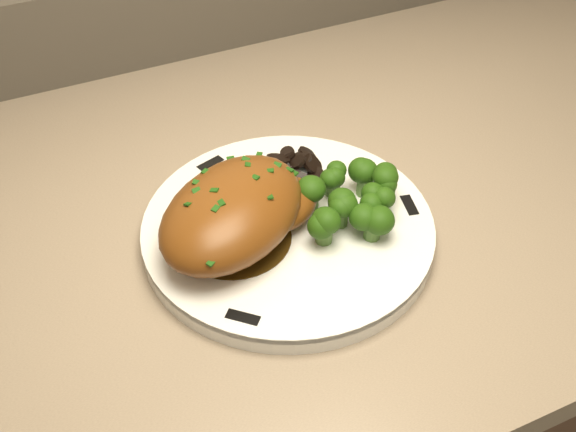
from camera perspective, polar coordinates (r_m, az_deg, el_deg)
name	(u,v)px	position (r m, az deg, el deg)	size (l,w,h in m)	color
plate	(288,231)	(0.71, 0.00, -1.16)	(0.29, 0.29, 0.02)	white
rim_accent_0	(210,164)	(0.78, -6.15, 4.13)	(0.03, 0.01, 0.00)	black
rim_accent_1	(243,318)	(0.62, -3.58, -8.01)	(0.03, 0.01, 0.00)	black
rim_accent_2	(409,205)	(0.73, 9.57, 0.83)	(0.03, 0.01, 0.00)	black
gravy_pool	(234,238)	(0.69, -4.29, -1.71)	(0.11, 0.11, 0.00)	#352209
chicken_breast	(238,212)	(0.67, -3.93, 0.34)	(0.20, 0.19, 0.06)	brown
mushroom_pile	(275,174)	(0.75, -1.02, 3.35)	(0.10, 0.07, 0.03)	black
broccoli_florets	(351,198)	(0.70, 5.01, 1.45)	(0.11, 0.10, 0.04)	#4E7531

